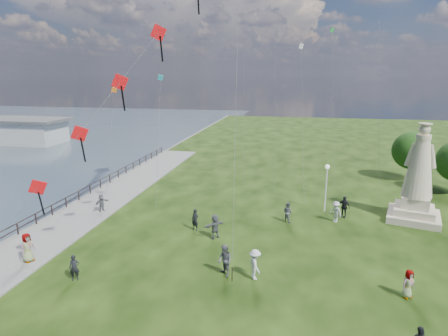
% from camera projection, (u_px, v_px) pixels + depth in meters
% --- Properties ---
extents(waterfront, '(200.00, 200.00, 1.51)m').
position_uv_depth(waterfront, '(56.00, 222.00, 30.63)').
color(waterfront, '#394655').
rests_on(waterfront, ground).
extents(statue, '(4.83, 4.83, 8.02)m').
position_uv_depth(statue, '(417.00, 185.00, 30.32)').
color(statue, '#BFAF90').
rests_on(statue, ground).
extents(lamppost, '(0.39, 0.39, 4.24)m').
position_uv_depth(lamppost, '(327.00, 178.00, 32.15)').
color(lamppost, silver).
rests_on(lamppost, ground).
extents(person_0, '(0.67, 0.57, 1.56)m').
position_uv_depth(person_0, '(74.00, 268.00, 21.81)').
color(person_0, black).
rests_on(person_0, ground).
extents(person_1, '(1.07, 1.09, 1.94)m').
position_uv_depth(person_1, '(225.00, 260.00, 22.25)').
color(person_1, '#595960').
rests_on(person_1, ground).
extents(person_2, '(1.11, 1.33, 1.84)m').
position_uv_depth(person_2, '(255.00, 264.00, 21.90)').
color(person_2, silver).
rests_on(person_2, ground).
extents(person_4, '(0.92, 0.84, 1.61)m').
position_uv_depth(person_4, '(408.00, 284.00, 20.08)').
color(person_4, '#595960').
rests_on(person_4, ground).
extents(person_5, '(1.07, 1.55, 1.54)m').
position_uv_depth(person_5, '(102.00, 204.00, 32.52)').
color(person_5, '#595960').
rests_on(person_5, ground).
extents(person_6, '(0.72, 0.60, 1.69)m').
position_uv_depth(person_6, '(195.00, 220.00, 28.75)').
color(person_6, black).
rests_on(person_6, ground).
extents(person_7, '(0.94, 0.90, 1.66)m').
position_uv_depth(person_7, '(288.00, 212.00, 30.42)').
color(person_7, '#595960').
rests_on(person_7, ground).
extents(person_8, '(1.23, 1.21, 1.76)m').
position_uv_depth(person_8, '(336.00, 212.00, 30.35)').
color(person_8, silver).
rests_on(person_8, ground).
extents(person_9, '(1.20, 1.03, 1.83)m').
position_uv_depth(person_9, '(344.00, 207.00, 31.42)').
color(person_9, black).
rests_on(person_9, ground).
extents(person_10, '(0.79, 1.04, 1.90)m').
position_uv_depth(person_10, '(28.00, 249.00, 23.75)').
color(person_10, '#595960').
rests_on(person_10, ground).
extents(person_11, '(1.70, 1.76, 1.84)m').
position_uv_depth(person_11, '(215.00, 226.00, 27.35)').
color(person_11, '#595960').
rests_on(person_11, ground).
extents(red_kite_train, '(11.17, 9.35, 17.58)m').
position_uv_depth(red_kite_train, '(116.00, 90.00, 22.14)').
color(red_kite_train, black).
rests_on(red_kite_train, ground).
extents(small_kites, '(32.19, 15.33, 30.07)m').
position_uv_depth(small_kites, '(285.00, 37.00, 36.24)').
color(small_kites, teal).
rests_on(small_kites, ground).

